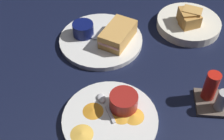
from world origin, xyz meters
TOP-DOWN VIEW (x-y plane):
  - ground_plane at (0.00, 0.00)cm, footprint 110.00×110.00cm
  - plate_sandwich_main at (-9.56, -5.56)cm, footprint 26.92×26.92cm
  - sandwich_half_near at (-9.12, -0.46)cm, footprint 14.94×12.06cm
  - ramekin_dark_sauce at (-11.01, -11.44)cm, footprint 6.83×6.83cm
  - spoon_by_dark_ramekin at (-8.96, -6.37)cm, footprint 5.09×9.69cm
  - plate_chips_companion at (20.90, 0.13)cm, footprint 24.40×24.40cm
  - ramekin_light_gravy at (17.24, 3.18)cm, footprint 7.33×7.33cm
  - spoon_by_gravy_ramekin at (16.35, -2.17)cm, footprint 9.47×5.77cm
  - plantain_chip_scatter at (21.23, 0.20)cm, footprint 14.58×19.86cm
  - bread_basket_rear at (-19.24, 23.39)cm, footprint 21.46×21.46cm
  - condiment_caddy at (12.83, 26.58)cm, footprint 9.00×9.00cm

SIDE VIEW (x-z plane):
  - ground_plane at x=0.00cm, z-range -3.00..0.00cm
  - plate_sandwich_main at x=-9.56cm, z-range 0.00..1.60cm
  - plate_chips_companion at x=20.90cm, z-range 0.00..1.60cm
  - plantain_chip_scatter at x=21.23cm, z-range 1.60..2.20cm
  - spoon_by_dark_ramekin at x=-8.96cm, z-range 1.56..2.36cm
  - spoon_by_gravy_ramekin at x=16.35cm, z-range 1.56..2.36cm
  - bread_basket_rear at x=-19.24cm, z-range -1.68..6.26cm
  - condiment_caddy at x=12.83cm, z-range -1.34..8.16cm
  - ramekin_dark_sauce at x=-11.01cm, z-range 1.75..6.01cm
  - ramekin_light_gravy at x=17.24cm, z-range 1.75..6.14cm
  - sandwich_half_near at x=-9.12cm, z-range 1.60..6.40cm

